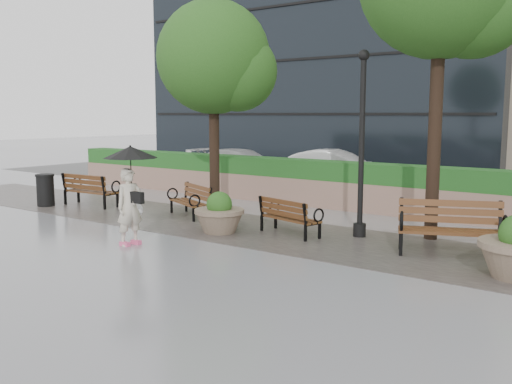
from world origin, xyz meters
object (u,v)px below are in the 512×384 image
Objects in this scene: bench_3 at (450,240)px; car_left at (242,166)px; car_right at (335,170)px; bench_1 at (190,207)px; lamppost at (361,156)px; bench_2 at (289,224)px; pedestrian at (130,186)px; bench_0 at (91,197)px; planter_left at (219,217)px; trash_bin at (45,191)px.

bench_3 is 12.62m from car_left.
bench_3 is 9.53m from car_right.
car_right reaches higher than bench_1.
lamppost is (-2.16, 0.49, 1.48)m from bench_3.
pedestrian is at bearing 66.88° from bench_2.
car_right reaches higher than bench_0.
car_right is at bearing 16.73° from pedestrian.
planter_left is 9.78m from car_left.
planter_left is 6.59m from trash_bin.
bench_2 is 3.52m from bench_3.
bench_1 is 0.80× the size of bench_3.
planter_left is 0.56× the size of pedestrian.
lamppost reaches higher than bench_0.
bench_1 is at bearing 8.11° from bench_2.
bench_0 is 1.09× the size of bench_1.
bench_3 is 1.82× the size of planter_left.
car_right is at bearing -54.46° from bench_2.
bench_1 is at bearing -175.16° from lamppost.
planter_left is 0.25× the size of car_left.
planter_left is 3.47m from lamppost.
bench_1 is (3.56, 0.46, -0.03)m from bench_0.
bench_3 reaches higher than planter_left.
lamppost is at bearing -135.87° from bench_2.
car_left is (-8.35, 6.50, -1.13)m from lamppost.
bench_3 is 11.58m from trash_bin.
trash_bin is 0.44× the size of pedestrian.
planter_left is at bearing 169.19° from bench_0.
planter_left is at bearing -148.32° from car_left.
bench_1 is 0.81× the size of pedestrian.
lamppost is 1.99× the size of pedestrian.
lamppost is 4.98m from pedestrian.
car_left reaches higher than bench_0.
car_left reaches higher than planter_left.
car_left reaches higher than bench_3.
car_right is at bearing 109.02° from bench_1.
planter_left is (5.53, -0.67, 0.09)m from bench_0.
bench_2 is 0.36× the size of car_left.
bench_3 is 6.46m from pedestrian.
trash_bin is at bearing -178.89° from planter_left.
bench_2 is at bearing 161.46° from bench_3.
trash_bin is (-1.06, -0.80, 0.17)m from bench_0.
car_right is (-6.36, 7.09, 0.41)m from bench_3.
bench_0 reaches higher than bench_1.
bench_3 reaches higher than bench_1.
car_left reaches higher than bench_1.
planter_left is 8.25m from car_right.
bench_0 is 5.57m from planter_left.
car_left is at bearing 78.82° from car_right.
bench_0 is 7.37m from car_left.
bench_0 is 0.45× the size of lamppost.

